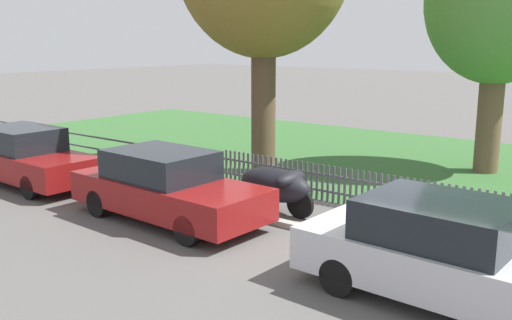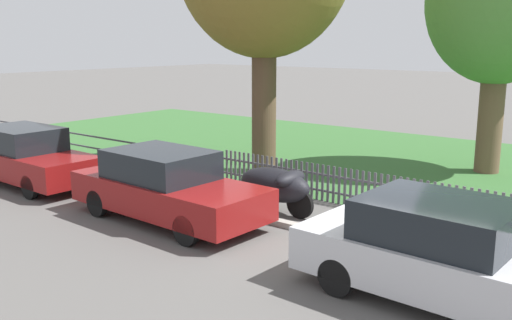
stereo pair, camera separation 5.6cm
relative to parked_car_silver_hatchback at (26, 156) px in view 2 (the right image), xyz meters
name	(u,v)px [view 2 (the right image)]	position (x,y,z in m)	size (l,w,h in m)	color
ground_plane	(397,256)	(9.81, 1.15, -0.73)	(120.00, 120.00, 0.00)	#565451
kerb_stone	(400,251)	(9.81, 1.25, -0.67)	(38.07, 0.20, 0.12)	#9E998E
park_fence	(445,204)	(9.81, 3.34, -0.29)	(38.07, 0.05, 0.87)	#4C4C51
parked_car_silver_hatchback	(26,156)	(0.00, 0.00, 0.00)	(4.54, 1.73, 1.47)	maroon
parked_car_black_saloon	(166,186)	(5.16, 0.11, -0.01)	(4.47, 1.88, 1.46)	maroon
parked_car_navy_estate	(447,253)	(11.08, -0.05, 0.00)	(4.38, 2.00, 1.47)	#BCBCC1
covered_motorcycle	(276,185)	(6.66, 1.91, -0.10)	(1.97, 0.91, 0.99)	black
tree_behind_motorcycle	(500,2)	(9.04, 8.78, 3.94)	(3.92, 3.92, 6.99)	brown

